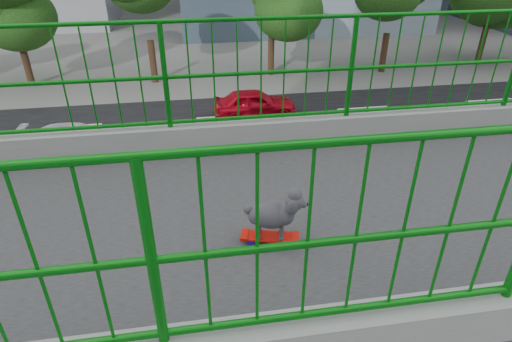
{
  "coord_description": "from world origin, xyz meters",
  "views": [
    {
      "loc": [
        2.99,
        -1.76,
        9.21
      ],
      "look_at": [
        -0.67,
        -1.17,
        7.08
      ],
      "focal_mm": 30.13,
      "sensor_mm": 36.0,
      "label": 1
    }
  ],
  "objects_px": {
    "car_1": "(47,224)",
    "skateboard": "(270,237)",
    "car_2": "(480,142)",
    "car_3": "(76,141)",
    "car_4": "(255,103)",
    "poodle": "(274,213)",
    "car_7": "(84,174)"
  },
  "relations": [
    {
      "from": "skateboard",
      "to": "car_1",
      "type": "relative_size",
      "value": 0.11
    },
    {
      "from": "car_1",
      "to": "car_2",
      "type": "distance_m",
      "value": 17.84
    },
    {
      "from": "skateboard",
      "to": "car_4",
      "type": "bearing_deg",
      "value": -174.09
    },
    {
      "from": "car_1",
      "to": "car_3",
      "type": "distance_m",
      "value": 6.41
    },
    {
      "from": "car_1",
      "to": "skateboard",
      "type": "bearing_deg",
      "value": 29.92
    },
    {
      "from": "car_1",
      "to": "car_3",
      "type": "relative_size",
      "value": 0.89
    },
    {
      "from": "car_1",
      "to": "car_3",
      "type": "height_order",
      "value": "car_1"
    },
    {
      "from": "car_4",
      "to": "car_7",
      "type": "distance_m",
      "value": 10.07
    },
    {
      "from": "car_3",
      "to": "car_2",
      "type": "bearing_deg",
      "value": -100.16
    },
    {
      "from": "skateboard",
      "to": "car_4",
      "type": "relative_size",
      "value": 0.11
    },
    {
      "from": "poodle",
      "to": "car_1",
      "type": "relative_size",
      "value": 0.11
    },
    {
      "from": "car_2",
      "to": "car_4",
      "type": "xyz_separation_m",
      "value": [
        -6.4,
        -9.17,
        -0.04
      ]
    },
    {
      "from": "poodle",
      "to": "car_4",
      "type": "relative_size",
      "value": 0.11
    },
    {
      "from": "car_4",
      "to": "car_7",
      "type": "height_order",
      "value": "car_4"
    },
    {
      "from": "car_1",
      "to": "car_7",
      "type": "height_order",
      "value": "car_7"
    },
    {
      "from": "car_7",
      "to": "car_3",
      "type": "bearing_deg",
      "value": 16.08
    },
    {
      "from": "skateboard",
      "to": "car_7",
      "type": "bearing_deg",
      "value": -144.54
    },
    {
      "from": "skateboard",
      "to": "car_1",
      "type": "distance_m",
      "value": 12.69
    },
    {
      "from": "skateboard",
      "to": "car_2",
      "type": "xyz_separation_m",
      "value": [
        -12.74,
        12.06,
        -6.25
      ]
    },
    {
      "from": "poodle",
      "to": "car_7",
      "type": "bearing_deg",
      "value": -144.45
    },
    {
      "from": "car_2",
      "to": "skateboard",
      "type": "bearing_deg",
      "value": 136.55
    },
    {
      "from": "car_1",
      "to": "car_2",
      "type": "bearing_deg",
      "value": 100.33
    },
    {
      "from": "car_1",
      "to": "car_7",
      "type": "relative_size",
      "value": 0.87
    },
    {
      "from": "poodle",
      "to": "car_7",
      "type": "relative_size",
      "value": 0.1
    },
    {
      "from": "poodle",
      "to": "car_7",
      "type": "height_order",
      "value": "poodle"
    },
    {
      "from": "poodle",
      "to": "car_1",
      "type": "xyz_separation_m",
      "value": [
        -9.54,
        -5.52,
        -6.56
      ]
    },
    {
      "from": "poodle",
      "to": "car_4",
      "type": "height_order",
      "value": "poodle"
    },
    {
      "from": "car_3",
      "to": "car_4",
      "type": "bearing_deg",
      "value": -69.79
    },
    {
      "from": "car_1",
      "to": "car_4",
      "type": "xyz_separation_m",
      "value": [
        -9.6,
        8.38,
        0.04
      ]
    },
    {
      "from": "skateboard",
      "to": "car_2",
      "type": "distance_m",
      "value": 18.62
    },
    {
      "from": "car_4",
      "to": "car_7",
      "type": "relative_size",
      "value": 0.89
    },
    {
      "from": "skateboard",
      "to": "car_7",
      "type": "distance_m",
      "value": 15.03
    }
  ]
}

